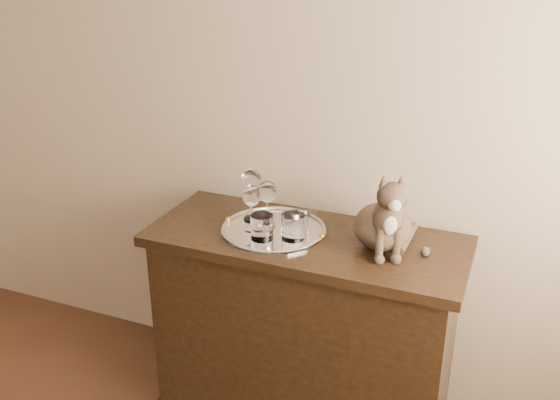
% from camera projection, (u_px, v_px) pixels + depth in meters
% --- Properties ---
extents(wall_back, '(4.00, 0.10, 2.70)m').
position_uv_depth(wall_back, '(200.00, 76.00, 2.62)').
color(wall_back, '#C5B094').
rests_on(wall_back, ground).
extents(sideboard, '(1.20, 0.50, 0.85)m').
position_uv_depth(sideboard, '(305.00, 331.00, 2.51)').
color(sideboard, black).
rests_on(sideboard, ground).
extents(tray, '(0.40, 0.40, 0.01)m').
position_uv_depth(tray, '(274.00, 231.00, 2.38)').
color(tray, white).
rests_on(tray, sideboard).
extents(wine_glass_a, '(0.08, 0.08, 0.21)m').
position_uv_depth(wine_glass_a, '(252.00, 194.00, 2.42)').
color(wine_glass_a, white).
rests_on(wine_glass_a, tray).
extents(wine_glass_c, '(0.07, 0.07, 0.18)m').
position_uv_depth(wine_glass_c, '(252.00, 207.00, 2.35)').
color(wine_glass_c, white).
rests_on(wine_glass_c, tray).
extents(wine_glass_d, '(0.07, 0.07, 0.19)m').
position_uv_depth(wine_glass_d, '(268.00, 204.00, 2.37)').
color(wine_glass_d, white).
rests_on(wine_glass_d, tray).
extents(tumbler_a, '(0.09, 0.09, 0.10)m').
position_uv_depth(tumbler_a, '(293.00, 227.00, 2.29)').
color(tumbler_a, white).
rests_on(tumbler_a, tray).
extents(tumbler_b, '(0.08, 0.08, 0.09)m').
position_uv_depth(tumbler_b, '(262.00, 227.00, 2.29)').
color(tumbler_b, white).
rests_on(tumbler_b, tray).
extents(tumbler_c, '(0.07, 0.07, 0.08)m').
position_uv_depth(tumbler_c, '(299.00, 223.00, 2.34)').
color(tumbler_c, silver).
rests_on(tumbler_c, tray).
extents(cat, '(0.41, 0.40, 0.32)m').
position_uv_depth(cat, '(384.00, 206.00, 2.20)').
color(cat, brown).
rests_on(cat, sideboard).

